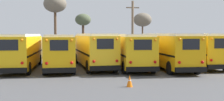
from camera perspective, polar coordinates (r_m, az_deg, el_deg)
ground_plane at (r=25.28m, az=0.14°, el=-3.67°), size 160.00×160.00×0.00m
school_bus_0 at (r=25.84m, az=-18.00°, el=0.07°), size 2.92×10.13×3.10m
school_bus_1 at (r=25.33m, az=-10.88°, el=0.06°), size 2.67×10.24×3.07m
school_bus_2 at (r=26.06m, az=-3.79°, el=0.33°), size 3.00×10.85×3.14m
school_bus_3 at (r=25.63m, az=3.60°, el=0.19°), size 3.01×10.55×3.08m
school_bus_4 at (r=25.59m, az=11.16°, el=0.21°), size 2.78×10.49×3.14m
school_bus_5 at (r=27.76m, az=16.63°, el=0.36°), size 2.76×9.65×3.14m
utility_pole at (r=38.15m, az=4.20°, el=4.56°), size 1.80×0.32×7.57m
bare_tree_0 at (r=45.77m, az=-5.90°, el=6.05°), size 2.55×2.55×6.39m
bare_tree_1 at (r=48.44m, az=6.23°, el=6.18°), size 3.12×3.12×6.73m
bare_tree_2 at (r=45.46m, az=-11.49°, el=9.10°), size 3.59×3.59×9.19m
traffic_cone at (r=16.54m, az=3.59°, el=-6.20°), size 0.36×0.36×0.69m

